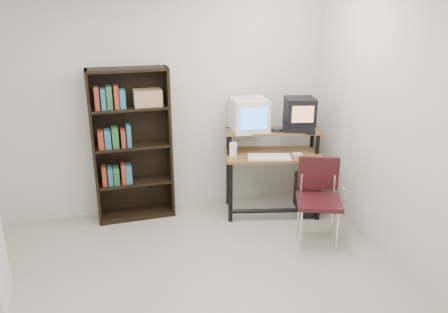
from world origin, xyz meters
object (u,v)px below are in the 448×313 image
object	(u,v)px
computer_desk	(273,158)
crt_monitor	(249,115)
pc_tower	(307,194)
bookshelf	(132,143)
school_chair	(319,192)
crt_tv	(300,111)

from	to	relation	value
computer_desk	crt_monitor	size ratio (longest dim) A/B	2.77
crt_monitor	pc_tower	xyz separation A→B (m)	(0.65, -0.29, -0.95)
pc_tower	bookshelf	size ratio (longest dim) A/B	0.26
pc_tower	school_chair	size ratio (longest dim) A/B	0.51
computer_desk	crt_monitor	world-z (taller)	crt_monitor
school_chair	bookshelf	distance (m)	2.10
computer_desk	bookshelf	world-z (taller)	bookshelf
crt_monitor	school_chair	bearing A→B (deg)	-61.21
bookshelf	crt_tv	bearing A→B (deg)	-10.10
crt_tv	pc_tower	world-z (taller)	crt_tv
crt_tv	school_chair	size ratio (longest dim) A/B	0.44
school_chair	pc_tower	bearing A→B (deg)	93.91
crt_tv	bookshelf	size ratio (longest dim) A/B	0.22
school_chair	bookshelf	world-z (taller)	bookshelf
computer_desk	crt_tv	bearing A→B (deg)	17.42
crt_tv	bookshelf	xyz separation A→B (m)	(-1.89, 0.30, -0.32)
crt_monitor	computer_desk	bearing A→B (deg)	-33.79
crt_monitor	bookshelf	bearing A→B (deg)	177.33
crt_monitor	school_chair	distance (m)	1.21
computer_desk	bookshelf	size ratio (longest dim) A/B	0.68
computer_desk	pc_tower	distance (m)	0.63
computer_desk	school_chair	size ratio (longest dim) A/B	1.34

